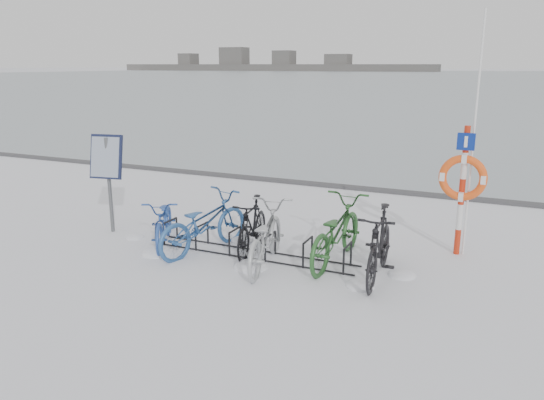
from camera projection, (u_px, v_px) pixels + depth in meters
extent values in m
plane|color=white|center=(252.00, 255.00, 9.76)|extent=(900.00, 900.00, 0.00)
cube|color=#9BA6AF|center=(501.00, 77.00, 146.58)|extent=(400.00, 298.00, 0.02)
cube|color=#3F3F42|center=(345.00, 187.00, 14.95)|extent=(400.00, 0.25, 0.10)
cylinder|color=black|center=(164.00, 234.00, 10.23)|extent=(0.04, 0.04, 0.44)
cylinder|color=black|center=(177.00, 228.00, 10.62)|extent=(0.04, 0.04, 0.44)
cylinder|color=black|center=(170.00, 221.00, 10.37)|extent=(0.04, 0.44, 0.04)
cylinder|color=black|center=(196.00, 239.00, 9.94)|extent=(0.04, 0.04, 0.44)
cylinder|color=black|center=(208.00, 233.00, 10.33)|extent=(0.04, 0.04, 0.44)
cylinder|color=black|center=(201.00, 225.00, 10.08)|extent=(0.04, 0.44, 0.04)
cylinder|color=black|center=(229.00, 245.00, 9.65)|extent=(0.04, 0.04, 0.44)
cylinder|color=black|center=(241.00, 238.00, 10.04)|extent=(0.04, 0.04, 0.44)
cylinder|color=black|center=(235.00, 230.00, 9.79)|extent=(0.04, 0.44, 0.04)
cylinder|color=black|center=(265.00, 250.00, 9.37)|extent=(0.04, 0.04, 0.44)
cylinder|color=black|center=(275.00, 243.00, 9.76)|extent=(0.04, 0.04, 0.44)
cylinder|color=black|center=(270.00, 235.00, 9.51)|extent=(0.04, 0.44, 0.04)
cylinder|color=black|center=(303.00, 256.00, 9.08)|extent=(0.04, 0.04, 0.44)
cylinder|color=black|center=(312.00, 248.00, 9.47)|extent=(0.04, 0.04, 0.44)
cylinder|color=black|center=(308.00, 240.00, 9.22)|extent=(0.04, 0.44, 0.04)
cylinder|color=black|center=(344.00, 262.00, 8.79)|extent=(0.04, 0.04, 0.44)
cylinder|color=black|center=(351.00, 254.00, 9.18)|extent=(0.04, 0.04, 0.44)
cylinder|color=black|center=(348.00, 246.00, 8.93)|extent=(0.04, 0.44, 0.04)
cylinder|color=black|center=(247.00, 258.00, 9.56)|extent=(4.00, 0.03, 0.03)
cylinder|color=black|center=(258.00, 250.00, 9.95)|extent=(4.00, 0.03, 0.03)
cylinder|color=#595B5E|center=(110.00, 185.00, 10.90)|extent=(0.08, 0.08, 1.98)
cube|color=black|center=(106.00, 157.00, 10.73)|extent=(0.72, 0.37, 0.89)
cube|color=#8C99AD|center=(105.00, 157.00, 10.69)|extent=(0.64, 0.29, 0.80)
cylinder|color=red|center=(457.00, 241.00, 9.77)|extent=(0.11, 0.11, 0.47)
cylinder|color=silver|center=(460.00, 217.00, 9.65)|extent=(0.11, 0.11, 0.47)
cylinder|color=red|center=(462.00, 192.00, 9.53)|extent=(0.11, 0.11, 0.47)
cylinder|color=silver|center=(464.00, 166.00, 9.42)|extent=(0.11, 0.11, 0.47)
cylinder|color=red|center=(467.00, 139.00, 9.30)|extent=(0.11, 0.11, 0.47)
torus|color=#F05116|center=(463.00, 178.00, 9.39)|extent=(0.83, 0.14, 0.83)
cube|color=navy|center=(466.00, 142.00, 9.24)|extent=(0.30, 0.03, 0.30)
cylinder|color=silver|center=(473.00, 138.00, 9.30)|extent=(0.04, 0.04, 4.31)
cube|color=#474747|center=(267.00, 68.00, 286.70)|extent=(180.00, 12.00, 3.50)
cube|color=#474747|center=(219.00, 61.00, 297.73)|extent=(24.00, 10.00, 8.00)
cube|color=#474747|center=(320.00, 61.00, 273.93)|extent=(20.00, 10.00, 6.00)
imported|color=#284C9A|center=(164.00, 219.00, 10.27)|extent=(1.46, 1.96, 0.98)
imported|color=#2A5490|center=(204.00, 221.00, 9.88)|extent=(1.30, 2.29, 1.14)
imported|color=black|center=(252.00, 224.00, 9.83)|extent=(0.78, 1.82, 1.06)
imported|color=#9DA0A4|center=(265.00, 234.00, 9.16)|extent=(1.13, 2.23, 1.11)
imported|color=#265525|center=(336.00, 230.00, 9.31)|extent=(0.90, 2.29, 1.18)
imported|color=black|center=(379.00, 243.00, 8.58)|extent=(0.69, 2.04, 1.21)
ellipsoid|color=white|center=(360.00, 286.00, 8.38)|extent=(0.47, 0.47, 0.16)
ellipsoid|color=white|center=(402.00, 275.00, 8.81)|extent=(0.47, 0.47, 0.17)
ellipsoid|color=white|center=(242.00, 241.00, 10.54)|extent=(0.46, 0.46, 0.16)
ellipsoid|color=white|center=(251.00, 267.00, 9.18)|extent=(0.61, 0.61, 0.22)
ellipsoid|color=white|center=(135.00, 238.00, 10.74)|extent=(0.40, 0.40, 0.14)
ellipsoid|color=white|center=(158.00, 253.00, 9.85)|extent=(0.63, 0.63, 0.22)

